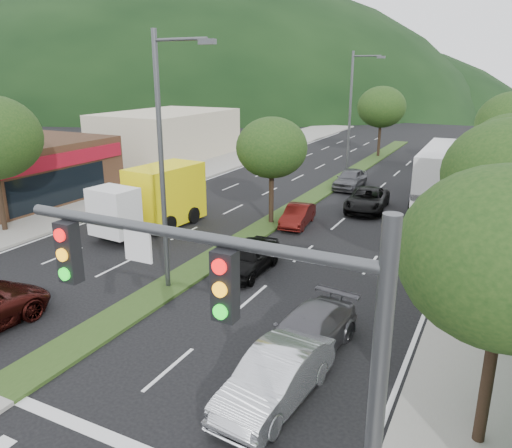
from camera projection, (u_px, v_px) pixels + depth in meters
The scene contains 22 objects.
sidewalk_right at pixel (511, 219), 29.66m from camera, with size 5.00×90.00×0.15m, color gray.
sidewalk_left at pixel (163, 179), 40.59m from camera, with size 6.00×90.00×0.15m, color gray.
median at pixel (327, 188), 37.58m from camera, with size 1.60×56.00×0.12m, color #223914.
traffic_signal at pixel (268, 359), 7.14m from camera, with size 6.12×0.40×7.00m.
shop_left at pixel (6, 171), 33.82m from camera, with size 10.15×12.00×4.00m.
bldg_left_far at pixel (168, 135), 50.18m from camera, with size 9.00×14.00×4.60m, color beige.
hill_far at pixel (153, 101), 141.86m from camera, with size 176.00×132.00×82.00m, color black.
tree_r_a at pixel (507, 257), 10.54m from camera, with size 4.60×4.60×6.63m.
tree_r_b at pixel (512, 177), 17.30m from camera, with size 4.80×4.80×6.94m.
tree_med_near at pixel (272, 148), 27.75m from camera, with size 4.00×4.00×6.02m.
tree_med_far at pixel (382, 107), 49.76m from camera, with size 4.80×4.80×6.94m.
streetlight_near at pixel (165, 153), 18.78m from camera, with size 2.60×0.25×10.00m.
streetlight_mid at pixel (353, 109), 40.12m from camera, with size 2.60×0.25×10.00m.
sedan_silver at pixel (275, 378), 13.31m from camera, with size 1.56×4.46×1.47m, color #B6B8BE.
car_queue_a at pixel (249, 257), 21.95m from camera, with size 1.69×4.20×1.43m, color black.
car_queue_b at pixel (307, 333), 15.69m from camera, with size 1.89×4.64×1.35m, color #4E4D53.
car_queue_c at pixel (298, 215), 28.58m from camera, with size 1.28×3.67×1.21m, color #4B0F0C.
car_queue_d at pixel (367, 200), 31.65m from camera, with size 2.32×5.03×1.40m, color black.
car_queue_e at pixel (350, 179), 37.46m from camera, with size 1.76×4.37×1.49m, color #4B4C50.
car_queue_f at pixel (439, 156), 47.21m from camera, with size 2.08×5.11×1.48m, color black.
box_truck at pixel (156, 200), 27.88m from camera, with size 3.20×7.13×3.42m.
motorhome at pixel (444, 173), 33.22m from camera, with size 3.23×9.72×3.71m.
Camera 1 is at (11.68, -7.20, 8.61)m, focal length 35.00 mm.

